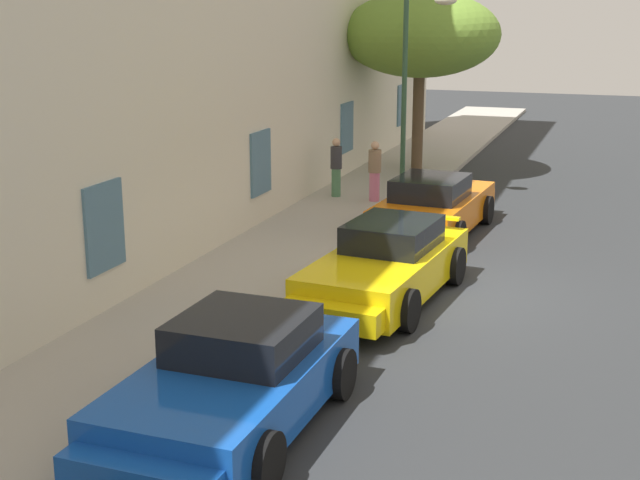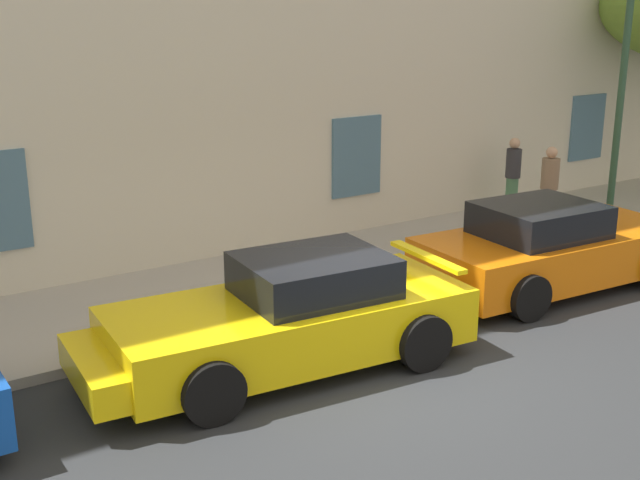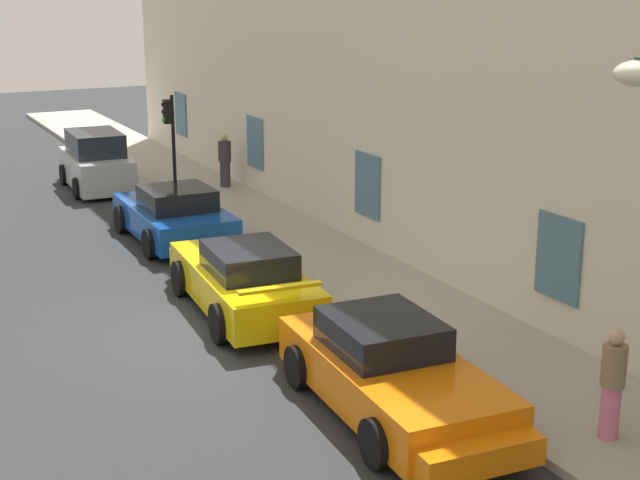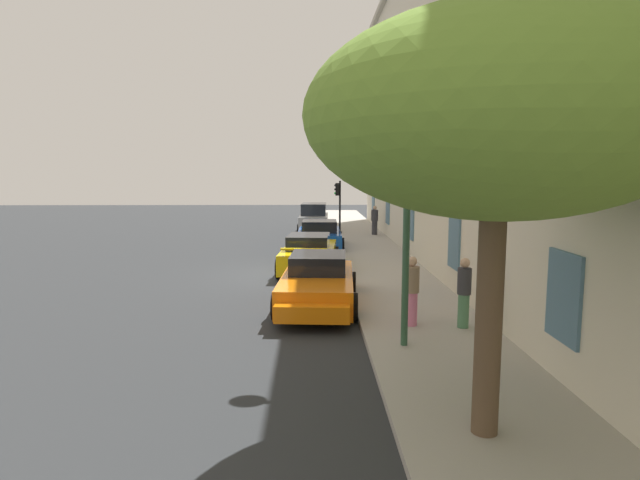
# 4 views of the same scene
# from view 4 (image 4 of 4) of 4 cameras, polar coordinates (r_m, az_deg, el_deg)

# --- Properties ---
(ground_plane) EXTENTS (80.00, 80.00, 0.00)m
(ground_plane) POSITION_cam_4_polar(r_m,az_deg,el_deg) (18.60, -3.92, -3.86)
(ground_plane) COLOR #2B2D30
(sidewalk) EXTENTS (60.00, 3.03, 0.14)m
(sidewalk) POSITION_cam_4_polar(r_m,az_deg,el_deg) (18.75, 7.20, -3.60)
(sidewalk) COLOR #A8A399
(sidewalk) RESTS_ON ground
(building_facade) EXTENTS (41.30, 4.24, 13.25)m
(building_facade) POSITION_cam_4_polar(r_m,az_deg,el_deg) (19.43, 17.86, 15.98)
(building_facade) COLOR beige
(building_facade) RESTS_ON ground
(sportscar_red_lead) EXTENTS (4.52, 2.27, 1.39)m
(sportscar_red_lead) POSITION_cam_4_polar(r_m,az_deg,el_deg) (24.84, -0.07, 0.45)
(sportscar_red_lead) COLOR #144CB2
(sportscar_red_lead) RESTS_ON ground
(sportscar_yellow_flank) EXTENTS (5.04, 2.33, 1.40)m
(sportscar_yellow_flank) POSITION_cam_4_polar(r_m,az_deg,el_deg) (19.39, -1.13, -1.50)
(sportscar_yellow_flank) COLOR yellow
(sportscar_yellow_flank) RESTS_ON ground
(sportscar_white_middle) EXTENTS (4.94, 2.33, 1.40)m
(sportscar_white_middle) POSITION_cam_4_polar(r_m,az_deg,el_deg) (14.10, -0.28, -4.94)
(sportscar_white_middle) COLOR orange
(sportscar_white_middle) RESTS_ON ground
(hatchback_parked) EXTENTS (3.78, 1.95, 1.78)m
(hatchback_parked) POSITION_cam_4_polar(r_m,az_deg,el_deg) (31.29, -0.67, 2.25)
(hatchback_parked) COLOR #B2B7BC
(hatchback_parked) RESTS_ON ground
(tree_near_kerb) EXTENTS (4.90, 4.90, 5.50)m
(tree_near_kerb) POSITION_cam_4_polar(r_m,az_deg,el_deg) (7.08, 18.78, 12.54)
(tree_near_kerb) COLOR brown
(tree_near_kerb) RESTS_ON sidewalk
(traffic_light) EXTENTS (0.22, 0.36, 3.03)m
(traffic_light) POSITION_cam_4_polar(r_m,az_deg,el_deg) (27.87, 2.02, 4.51)
(traffic_light) COLOR black
(traffic_light) RESTS_ON sidewalk
(street_lamp) EXTENTS (0.44, 1.42, 5.47)m
(street_lamp) POSITION_cam_4_polar(r_m,az_deg,el_deg) (10.36, 7.18, 9.02)
(street_lamp) COLOR #2D5138
(street_lamp) RESTS_ON sidewalk
(pedestrian_admiring) EXTENTS (0.33, 0.33, 1.60)m
(pedestrian_admiring) POSITION_cam_4_polar(r_m,az_deg,el_deg) (12.23, 15.42, -5.46)
(pedestrian_admiring) COLOR #4C7F59
(pedestrian_admiring) RESTS_ON sidewalk
(pedestrian_strolling) EXTENTS (0.38, 0.38, 1.60)m
(pedestrian_strolling) POSITION_cam_4_polar(r_m,az_deg,el_deg) (12.15, 9.96, -5.42)
(pedestrian_strolling) COLOR pink
(pedestrian_strolling) RESTS_ON sidewalk
(pedestrian_bystander) EXTENTS (0.55, 0.55, 1.62)m
(pedestrian_bystander) POSITION_cam_4_polar(r_m,az_deg,el_deg) (29.46, 5.98, 2.17)
(pedestrian_bystander) COLOR #333338
(pedestrian_bystander) RESTS_ON sidewalk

